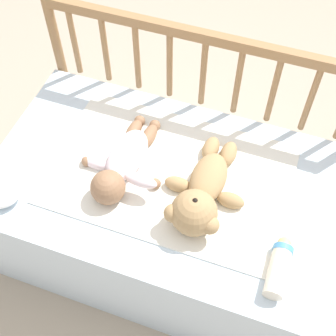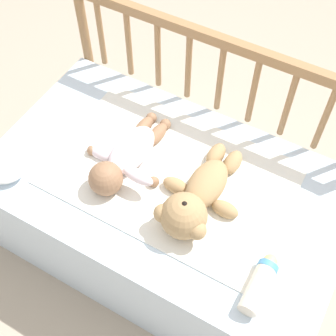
# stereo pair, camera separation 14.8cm
# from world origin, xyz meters

# --- Properties ---
(ground_plane) EXTENTS (12.00, 12.00, 0.00)m
(ground_plane) POSITION_xyz_m (0.00, 0.00, 0.00)
(ground_plane) COLOR tan
(crib_mattress) EXTENTS (1.18, 0.70, 0.43)m
(crib_mattress) POSITION_xyz_m (0.00, 0.00, 0.22)
(crib_mattress) COLOR silver
(crib_mattress) RESTS_ON ground_plane
(crib_rail) EXTENTS (1.18, 0.04, 0.75)m
(crib_rail) POSITION_xyz_m (0.00, 0.37, 0.53)
(crib_rail) COLOR #997047
(crib_rail) RESTS_ON ground_plane
(blanket) EXTENTS (0.78, 0.51, 0.01)m
(blanket) POSITION_xyz_m (-0.00, 0.03, 0.44)
(blanket) COLOR white
(blanket) RESTS_ON crib_mattress
(teddy_bear) EXTENTS (0.26, 0.40, 0.14)m
(teddy_bear) POSITION_xyz_m (0.13, -0.05, 0.49)
(teddy_bear) COLOR tan
(teddy_bear) RESTS_ON crib_mattress
(baby) EXTENTS (0.29, 0.39, 0.11)m
(baby) POSITION_xyz_m (-0.15, -0.01, 0.48)
(baby) COLOR white
(baby) RESTS_ON crib_mattress
(baby_bottle) EXTENTS (0.06, 0.19, 0.06)m
(baby_bottle) POSITION_xyz_m (0.40, -0.19, 0.46)
(baby_bottle) COLOR #F4E5CC
(baby_bottle) RESTS_ON crib_mattress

